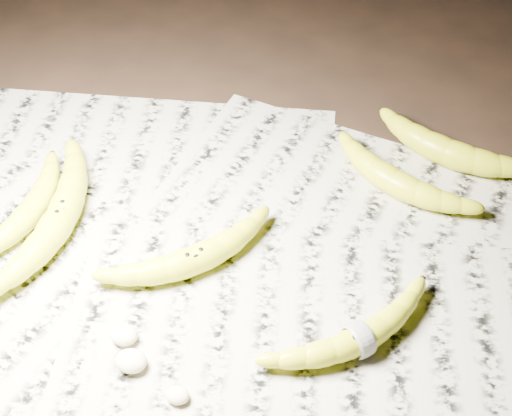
% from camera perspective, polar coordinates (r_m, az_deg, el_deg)
% --- Properties ---
extents(ground, '(3.00, 3.00, 0.00)m').
position_cam_1_polar(ground, '(0.89, -2.06, -3.52)').
color(ground, black).
rests_on(ground, ground).
extents(newspaper_patch, '(0.90, 0.70, 0.01)m').
position_cam_1_polar(newspaper_patch, '(0.87, -4.16, -5.04)').
color(newspaper_patch, '#A6A38E').
rests_on(newspaper_patch, ground).
extents(banana_left_a, '(0.07, 0.24, 0.04)m').
position_cam_1_polar(banana_left_a, '(0.93, -15.38, -0.54)').
color(banana_left_a, '#CFDD1B').
rests_on(banana_left_a, newspaper_patch).
extents(banana_left_b, '(0.07, 0.18, 0.03)m').
position_cam_1_polar(banana_left_b, '(0.95, -17.56, -0.02)').
color(banana_left_b, '#CFDD1B').
rests_on(banana_left_b, newspaper_patch).
extents(banana_center, '(0.19, 0.17, 0.04)m').
position_cam_1_polar(banana_center, '(0.85, -4.98, -4.00)').
color(banana_center, '#CFDD1B').
rests_on(banana_center, newspaper_patch).
extents(banana_taped, '(0.18, 0.17, 0.03)m').
position_cam_1_polar(banana_taped, '(0.79, 8.27, -10.24)').
color(banana_taped, '#CFDD1B').
rests_on(banana_taped, newspaper_patch).
extents(banana_upper_a, '(0.19, 0.14, 0.04)m').
position_cam_1_polar(banana_upper_a, '(0.96, 11.03, 2.22)').
color(banana_upper_a, '#CFDD1B').
rests_on(banana_upper_a, newspaper_patch).
extents(banana_upper_b, '(0.21, 0.13, 0.04)m').
position_cam_1_polar(banana_upper_b, '(1.02, 15.13, 4.48)').
color(banana_upper_b, '#CFDD1B').
rests_on(banana_upper_b, newspaper_patch).
extents(measuring_tape, '(0.03, 0.03, 0.04)m').
position_cam_1_polar(measuring_tape, '(0.79, 8.27, -10.24)').
color(measuring_tape, white).
rests_on(measuring_tape, newspaper_patch).
extents(flesh_chunk_a, '(0.03, 0.03, 0.02)m').
position_cam_1_polar(flesh_chunk_a, '(0.79, -10.00, -11.82)').
color(flesh_chunk_a, beige).
rests_on(flesh_chunk_a, newspaper_patch).
extents(flesh_chunk_b, '(0.03, 0.03, 0.02)m').
position_cam_1_polar(flesh_chunk_b, '(0.81, -10.55, -9.81)').
color(flesh_chunk_b, beige).
rests_on(flesh_chunk_b, newspaper_patch).
extents(flesh_chunk_c, '(0.03, 0.02, 0.01)m').
position_cam_1_polar(flesh_chunk_c, '(0.77, -6.33, -14.53)').
color(flesh_chunk_c, beige).
rests_on(flesh_chunk_c, newspaper_patch).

